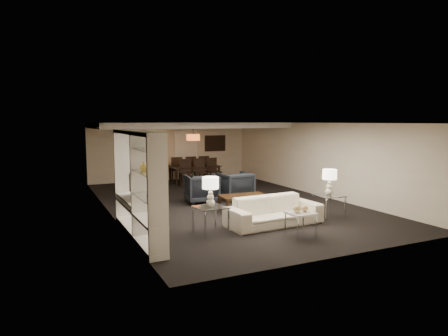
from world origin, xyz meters
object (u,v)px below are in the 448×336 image
at_px(floor_lamp, 156,161).
at_px(chair_fm, 189,168).
at_px(table_lamp_left, 210,192).
at_px(chair_nm, 201,172).
at_px(sofa, 274,211).
at_px(coffee_table, 244,203).
at_px(armchair_right, 236,186).
at_px(chair_nr, 214,171).
at_px(side_table_right, 329,206).
at_px(vase_amber, 144,166).
at_px(armchair_left, 202,188).
at_px(vase_blue, 151,195).
at_px(chair_nl, 186,173).
at_px(floor_speaker, 140,193).
at_px(dining_table, 195,174).
at_px(side_table_left, 211,220).
at_px(marble_table, 300,224).
at_px(chair_fr, 202,168).
at_px(table_lamp_right, 329,182).
at_px(television, 132,185).
at_px(chair_fl, 176,169).
at_px(pendant_light, 193,137).

bearing_deg(floor_lamp, chair_fm, -14.36).
bearing_deg(table_lamp_left, chair_nm, 70.20).
distance_m(sofa, coffee_table, 1.60).
xyz_separation_m(armchair_right, chair_nr, (0.65, 3.23, 0.08)).
xyz_separation_m(armchair_right, side_table_right, (1.10, -3.30, -0.14)).
bearing_deg(sofa, vase_amber, -178.83).
bearing_deg(armchair_left, vase_blue, 64.37).
relative_size(sofa, chair_nl, 2.27).
xyz_separation_m(table_lamp_left, vase_amber, (-1.58, -0.26, 0.69)).
relative_size(floor_speaker, dining_table, 0.58).
distance_m(vase_blue, chair_fm, 9.49).
bearing_deg(side_table_right, dining_table, 98.33).
bearing_deg(armchair_left, armchair_right, -172.42).
bearing_deg(chair_nl, vase_blue, -107.21).
bearing_deg(armchair_right, sofa, 78.33).
xyz_separation_m(coffee_table, armchair_right, (0.60, 1.70, 0.21)).
xyz_separation_m(armchair_right, chair_nm, (0.05, 3.23, 0.08)).
height_order(side_table_left, marble_table, side_table_left).
bearing_deg(chair_fr, armchair_right, 83.92).
xyz_separation_m(chair_fr, floor_lamp, (-1.98, 0.35, 0.35)).
height_order(sofa, table_lamp_right, table_lamp_right).
height_order(vase_blue, floor_speaker, vase_blue).
relative_size(marble_table, television, 0.49).
bearing_deg(vase_amber, side_table_right, 2.94).
relative_size(chair_nm, chair_fl, 1.00).
bearing_deg(chair_nm, pendant_light, -163.72).
bearing_deg(television, chair_nr, -39.48).
bearing_deg(vase_amber, chair_nr, 56.27).
bearing_deg(vase_amber, side_table_left, 9.19).
height_order(table_lamp_left, table_lamp_right, same).
xyz_separation_m(table_lamp_left, floor_speaker, (-1.01, 2.62, -0.37)).
xyz_separation_m(sofa, marble_table, (-0.00, -1.10, -0.08)).
xyz_separation_m(armchair_right, dining_table, (0.05, 3.88, -0.09)).
relative_size(armchair_right, marble_table, 1.79).
bearing_deg(television, table_lamp_left, -124.57).
distance_m(armchair_left, chair_fr, 4.89).
bearing_deg(table_lamp_left, armchair_left, 71.57).
bearing_deg(marble_table, pendant_light, 87.49).
relative_size(coffee_table, chair_fl, 1.25).
bearing_deg(chair_fm, chair_nm, 89.86).
bearing_deg(coffee_table, chair_nr, 75.77).
height_order(sofa, chair_nl, chair_nl).
height_order(table_lamp_right, chair_fr, table_lamp_right).
xyz_separation_m(coffee_table, armchair_left, (-0.60, 1.70, 0.21)).
height_order(coffee_table, side_table_right, side_table_right).
relative_size(television, chair_fl, 1.06).
bearing_deg(television, floor_lamp, -19.48).
relative_size(television, vase_blue, 6.20).
relative_size(table_lamp_right, chair_fr, 0.64).
bearing_deg(armchair_left, side_table_right, 132.46).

